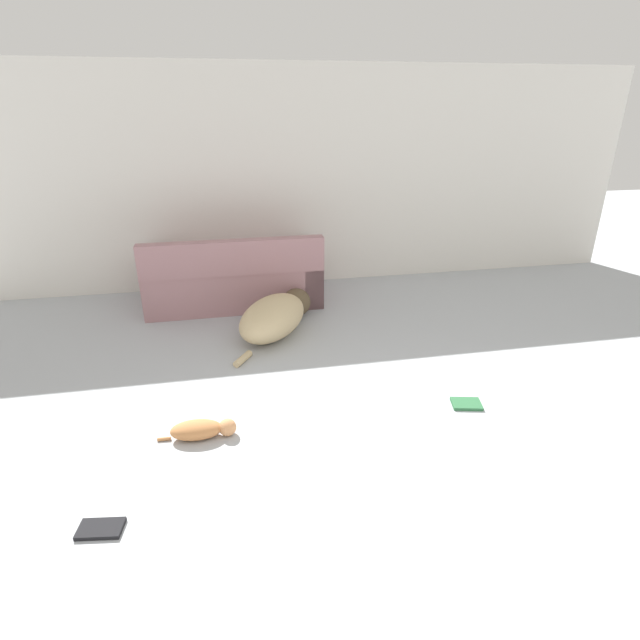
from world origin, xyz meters
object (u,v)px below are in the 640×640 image
Objects in this scene: dog at (276,316)px; book_green at (466,404)px; cat at (202,429)px; couch at (234,279)px; book_black at (101,529)px.

dog is 5.16× the size of book_green.
cat reaches higher than book_green.
cat is (-0.67, -1.54, -0.12)m from dog.
dog is (0.36, -0.89, -0.09)m from couch.
couch is at bearing 55.11° from dog.
couch is at bearing 84.91° from cat.
couch is 0.96m from dog.
cat is 2.13× the size of book_black.
book_black is (-2.40, -0.72, 0.00)m from book_green.
cat reaches higher than book_black.
couch reaches higher than cat.
cat is 1.89m from book_green.
cat is (-0.32, -2.43, -0.21)m from couch.
dog is at bearing 128.65° from book_green.
book_green is at bearing 2.62° from cat.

